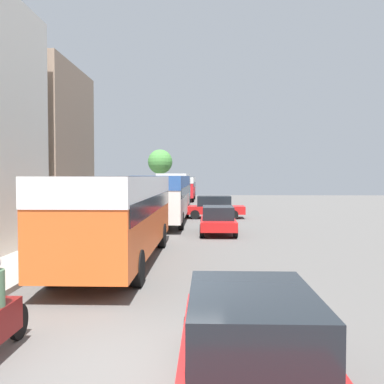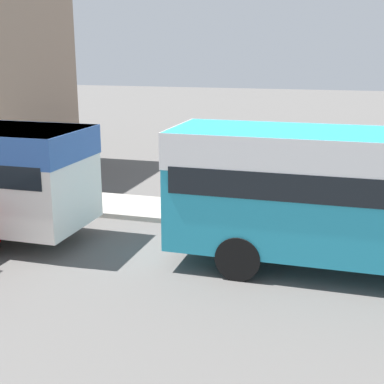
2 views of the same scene
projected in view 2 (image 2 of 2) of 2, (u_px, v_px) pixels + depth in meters
bus_third_in_line at (380, 185)px, 11.53m from camera, size 2.58×9.21×3.18m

